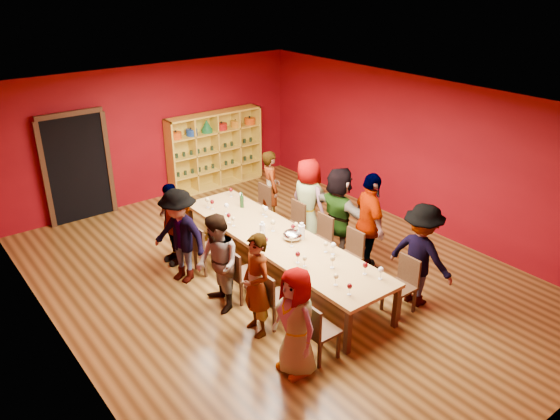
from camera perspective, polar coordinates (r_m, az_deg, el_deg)
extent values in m
cube|color=#4D3214|center=(9.47, -0.10, -7.02)|extent=(7.10, 9.10, 0.02)
cube|color=#66050C|center=(12.46, -12.99, 7.79)|extent=(7.10, 0.02, 3.00)
cube|color=#66050C|center=(6.29, 26.41, -11.46)|extent=(7.10, 0.02, 3.00)
cube|color=#66050C|center=(7.40, -22.28, -5.16)|extent=(0.02, 9.10, 3.00)
cube|color=#66050C|center=(11.13, 14.43, 5.69)|extent=(0.02, 9.10, 3.00)
cube|color=white|center=(8.31, -0.11, 11.07)|extent=(7.10, 9.10, 0.02)
cube|color=#A57F44|center=(9.11, -0.10, -3.09)|extent=(1.10, 4.50, 0.06)
cube|color=#311D10|center=(7.65, 7.10, -12.56)|extent=(0.08, 0.08, 0.69)
cube|color=#311D10|center=(10.69, -9.33, -1.34)|extent=(0.08, 0.08, 0.69)
cube|color=#311D10|center=(8.26, 12.05, -9.88)|extent=(0.08, 0.08, 0.69)
cube|color=#311D10|center=(11.13, -4.93, -0.01)|extent=(0.08, 0.08, 0.69)
cube|color=black|center=(11.92, -20.47, 4.08)|extent=(1.20, 0.14, 2.20)
cube|color=#311D10|center=(11.53, -21.19, 9.35)|extent=(1.32, 0.06, 0.10)
cube|color=#311D10|center=(11.70, -23.34, 3.24)|extent=(0.10, 0.06, 2.20)
cube|color=#311D10|center=(12.04, -17.45, 4.71)|extent=(0.10, 0.06, 2.20)
cube|color=gold|center=(12.52, -11.37, 5.14)|extent=(0.04, 0.40, 1.80)
cube|color=gold|center=(13.67, -2.51, 7.22)|extent=(0.04, 0.40, 1.80)
cube|color=gold|center=(12.81, -6.95, 9.99)|extent=(2.40, 0.40, 0.04)
cube|color=gold|center=(13.35, -6.57, 2.65)|extent=(2.40, 0.40, 0.04)
cube|color=gold|center=(13.21, -7.19, 6.44)|extent=(2.40, 0.02, 1.80)
cube|color=gold|center=(13.20, -6.66, 4.39)|extent=(2.36, 0.38, 0.03)
cube|color=gold|center=(13.05, -6.76, 6.25)|extent=(2.36, 0.38, 0.03)
cube|color=gold|center=(12.92, -6.85, 8.14)|extent=(2.36, 0.38, 0.03)
cube|color=gold|center=(12.77, -9.06, 5.70)|extent=(0.03, 0.38, 1.76)
cube|color=gold|center=(13.05, -6.76, 6.25)|extent=(0.03, 0.38, 1.76)
cube|color=gold|center=(13.36, -4.55, 6.76)|extent=(0.03, 0.38, 1.76)
cylinder|color=#D74E0C|center=(12.44, -10.84, 7.67)|extent=(0.26, 0.26, 0.15)
sphere|color=black|center=(12.41, -10.87, 8.09)|extent=(0.05, 0.05, 0.05)
cylinder|color=navy|center=(12.61, -9.22, 8.02)|extent=(0.26, 0.26, 0.15)
sphere|color=black|center=(12.59, -9.25, 8.44)|extent=(0.05, 0.05, 0.05)
cylinder|color=#1A6A34|center=(12.81, -7.64, 8.21)|extent=(0.26, 0.26, 0.08)
cone|color=#1A6A34|center=(12.77, -7.67, 8.86)|extent=(0.24, 0.24, 0.22)
cylinder|color=#AA1513|center=(13.00, -6.11, 8.68)|extent=(0.26, 0.26, 0.15)
sphere|color=black|center=(12.97, -6.13, 9.09)|extent=(0.05, 0.05, 0.05)
cylinder|color=#BF7916|center=(13.20, -4.63, 8.99)|extent=(0.26, 0.26, 0.15)
sphere|color=black|center=(13.18, -4.64, 9.39)|extent=(0.05, 0.05, 0.05)
cylinder|color=#D74E0C|center=(13.42, -3.18, 9.28)|extent=(0.26, 0.26, 0.15)
sphere|color=black|center=(13.39, -3.19, 9.67)|extent=(0.05, 0.05, 0.05)
cylinder|color=black|center=(12.72, -10.59, 3.66)|extent=(0.07, 0.07, 0.10)
cylinder|color=black|center=(12.80, -9.86, 3.85)|extent=(0.07, 0.07, 0.10)
cylinder|color=black|center=(12.88, -9.14, 4.03)|extent=(0.07, 0.07, 0.10)
cylinder|color=black|center=(12.96, -8.43, 4.21)|extent=(0.07, 0.07, 0.10)
cylinder|color=black|center=(13.05, -7.72, 4.39)|extent=(0.07, 0.07, 0.10)
cylinder|color=black|center=(13.13, -7.03, 4.57)|extent=(0.07, 0.07, 0.10)
cylinder|color=black|center=(13.22, -6.34, 4.74)|extent=(0.07, 0.07, 0.10)
cylinder|color=black|center=(13.31, -5.66, 4.91)|extent=(0.07, 0.07, 0.10)
cylinder|color=black|center=(13.41, -5.00, 5.07)|extent=(0.07, 0.07, 0.10)
cylinder|color=black|center=(13.50, -4.34, 5.24)|extent=(0.07, 0.07, 0.10)
cylinder|color=black|center=(13.60, -3.69, 5.40)|extent=(0.07, 0.07, 0.10)
cylinder|color=black|center=(13.69, -3.04, 5.55)|extent=(0.07, 0.07, 0.10)
cylinder|color=black|center=(12.57, -10.75, 5.58)|extent=(0.07, 0.07, 0.10)
cylinder|color=black|center=(12.65, -10.01, 5.76)|extent=(0.07, 0.07, 0.10)
cylinder|color=black|center=(12.73, -9.27, 5.93)|extent=(0.07, 0.07, 0.10)
cylinder|color=black|center=(12.82, -8.55, 6.10)|extent=(0.07, 0.07, 0.10)
cylinder|color=black|center=(12.90, -7.84, 6.27)|extent=(0.07, 0.07, 0.10)
cylinder|color=black|center=(12.99, -7.13, 6.43)|extent=(0.07, 0.07, 0.10)
cylinder|color=black|center=(13.08, -6.43, 6.59)|extent=(0.07, 0.07, 0.10)
cylinder|color=black|center=(13.17, -5.74, 6.75)|extent=(0.07, 0.07, 0.10)
cylinder|color=black|center=(13.26, -5.07, 6.91)|extent=(0.07, 0.07, 0.10)
cylinder|color=black|center=(13.36, -4.40, 7.06)|extent=(0.07, 0.07, 0.10)
cylinder|color=black|center=(13.46, -3.74, 7.21)|extent=(0.07, 0.07, 0.10)
cylinder|color=black|center=(13.56, -3.09, 7.35)|extent=(0.07, 0.07, 0.10)
cube|color=#311D10|center=(7.51, 4.31, -12.43)|extent=(0.42, 0.42, 0.04)
cube|color=#311D10|center=(7.26, 3.22, -11.48)|extent=(0.04, 0.40, 0.44)
cube|color=#311D10|center=(7.46, 4.14, -14.92)|extent=(0.04, 0.04, 0.41)
cube|color=#311D10|center=(7.64, 6.11, -13.89)|extent=(0.04, 0.04, 0.41)
cube|color=#311D10|center=(7.65, 2.40, -13.67)|extent=(0.04, 0.04, 0.41)
cube|color=#311D10|center=(7.83, 4.36, -12.71)|extent=(0.04, 0.04, 0.41)
imported|color=silver|center=(7.08, 1.68, -11.62)|extent=(0.45, 0.76, 1.52)
cube|color=#311D10|center=(8.12, -0.37, -9.18)|extent=(0.42, 0.42, 0.04)
cube|color=#311D10|center=(7.90, -1.48, -8.19)|extent=(0.04, 0.40, 0.44)
cube|color=#311D10|center=(8.06, -0.59, -11.45)|extent=(0.04, 0.04, 0.41)
cube|color=#311D10|center=(8.23, 1.33, -10.60)|extent=(0.04, 0.04, 0.41)
cube|color=#311D10|center=(8.28, -2.04, -10.35)|extent=(0.04, 0.04, 0.41)
cube|color=#311D10|center=(8.45, -0.14, -9.56)|extent=(0.04, 0.04, 0.41)
imported|color=#515257|center=(7.75, -2.49, -7.86)|extent=(0.48, 0.61, 1.57)
cube|color=#311D10|center=(8.71, -3.79, -6.71)|extent=(0.42, 0.42, 0.04)
cube|color=#311D10|center=(8.50, -4.90, -5.72)|extent=(0.04, 0.40, 0.44)
cube|color=#311D10|center=(8.63, -4.05, -8.80)|extent=(0.04, 0.04, 0.41)
cube|color=#311D10|center=(8.79, -2.20, -8.08)|extent=(0.04, 0.04, 0.41)
cube|color=#311D10|center=(8.88, -5.29, -7.84)|extent=(0.04, 0.04, 0.41)
cube|color=#311D10|center=(9.03, -3.47, -7.16)|extent=(0.04, 0.04, 0.41)
imported|color=pink|center=(8.32, -6.54, -5.60)|extent=(0.56, 0.83, 1.57)
cube|color=#311D10|center=(9.53, -7.51, -3.98)|extent=(0.42, 0.42, 0.04)
cube|color=#311D10|center=(9.34, -8.59, -3.01)|extent=(0.04, 0.40, 0.44)
cube|color=#311D10|center=(9.44, -7.80, -5.87)|extent=(0.04, 0.04, 0.41)
cube|color=#311D10|center=(9.58, -6.04, -5.26)|extent=(0.04, 0.04, 0.41)
cube|color=#311D10|center=(9.70, -8.82, -5.05)|extent=(0.04, 0.04, 0.41)
cube|color=#311D10|center=(9.84, -7.10, -4.48)|extent=(0.04, 0.04, 0.41)
imported|color=#608AC7|center=(9.13, -10.43, -2.70)|extent=(0.78, 1.15, 1.65)
cube|color=#311D10|center=(10.03, -9.39, -2.58)|extent=(0.42, 0.42, 0.04)
cube|color=#311D10|center=(9.85, -10.45, -1.63)|extent=(0.04, 0.40, 0.44)
cube|color=#311D10|center=(9.93, -9.69, -4.36)|extent=(0.04, 0.04, 0.41)
cube|color=#311D10|center=(10.07, -7.99, -3.81)|extent=(0.04, 0.04, 0.41)
cube|color=#311D10|center=(10.20, -10.61, -3.62)|extent=(0.04, 0.04, 0.41)
cube|color=#311D10|center=(10.34, -8.95, -3.10)|extent=(0.04, 0.04, 0.41)
imported|color=#5679B1|center=(9.76, -11.19, -1.40)|extent=(0.41, 0.89, 1.51)
cube|color=#311D10|center=(8.57, 12.38, -7.88)|extent=(0.42, 0.42, 0.04)
cube|color=#311D10|center=(8.57, 13.35, -6.08)|extent=(0.04, 0.40, 0.44)
cube|color=#311D10|center=(8.49, 12.36, -10.03)|extent=(0.04, 0.04, 0.41)
cube|color=#311D10|center=(8.71, 13.84, -9.19)|extent=(0.04, 0.04, 0.41)
cube|color=#311D10|center=(8.66, 10.64, -9.08)|extent=(0.04, 0.04, 0.41)
cube|color=#311D10|center=(8.89, 12.14, -8.29)|extent=(0.04, 0.04, 0.41)
imported|color=#121732|center=(8.66, 14.50, -4.58)|extent=(0.57, 1.13, 1.68)
cube|color=#311D10|center=(9.22, 6.96, -4.97)|extent=(0.42, 0.42, 0.04)
cube|color=#311D10|center=(9.23, 7.88, -3.30)|extent=(0.04, 0.40, 0.44)
cube|color=#311D10|center=(9.13, 6.86, -6.93)|extent=(0.04, 0.04, 0.41)
cube|color=#311D10|center=(9.34, 8.37, -6.24)|extent=(0.04, 0.04, 0.41)
cube|color=#311D10|center=(9.34, 5.41, -6.09)|extent=(0.04, 0.04, 0.41)
cube|color=#311D10|center=(9.54, 6.91, -5.44)|extent=(0.04, 0.04, 0.41)
imported|color=#D28D8F|center=(9.33, 9.33, -1.46)|extent=(0.87, 1.17, 1.81)
cube|color=#311D10|center=(9.70, 3.89, -3.28)|extent=(0.42, 0.42, 0.04)
cube|color=#311D10|center=(9.70, 4.77, -1.71)|extent=(0.04, 0.40, 0.44)
cube|color=#311D10|center=(9.59, 3.76, -5.14)|extent=(0.04, 0.04, 0.41)
cube|color=#311D10|center=(9.79, 5.26, -4.53)|extent=(0.04, 0.04, 0.41)
cube|color=#311D10|center=(9.82, 2.45, -4.37)|extent=(0.04, 0.04, 0.41)
cube|color=#311D10|center=(10.01, 3.95, -3.79)|extent=(0.04, 0.04, 0.41)
imported|color=#141B38|center=(9.82, 6.14, -0.26)|extent=(0.48, 1.59, 1.71)
cube|color=#311D10|center=(10.21, 1.11, -1.74)|extent=(0.42, 0.42, 0.04)
cube|color=#311D10|center=(10.21, 1.95, -0.25)|extent=(0.04, 0.40, 0.44)
cube|color=#311D10|center=(10.09, 0.95, -3.49)|extent=(0.04, 0.04, 0.41)
cube|color=#311D10|center=(10.29, 2.43, -2.94)|extent=(0.04, 0.04, 0.41)
cube|color=#311D10|center=(10.33, -0.23, -2.79)|extent=(0.04, 0.04, 0.41)
cube|color=#311D10|center=(10.52, 1.24, -2.27)|extent=(0.04, 0.04, 0.41)
imported|color=#C88692|center=(10.28, 2.94, 0.91)|extent=(0.49, 0.84, 1.67)
cube|color=#311D10|center=(10.98, -2.39, 0.20)|extent=(0.42, 0.42, 0.04)
cube|color=#311D10|center=(10.99, -1.61, 1.59)|extent=(0.04, 0.40, 0.44)
cube|color=#311D10|center=(10.86, -2.58, -1.39)|extent=(0.04, 0.04, 0.41)
cube|color=#311D10|center=(11.04, -1.14, -0.93)|extent=(0.04, 0.04, 0.41)
cube|color=#311D10|center=(11.12, -3.60, -0.79)|extent=(0.04, 0.04, 0.41)
cube|color=#311D10|center=(11.29, -2.17, -0.34)|extent=(0.04, 0.04, 0.41)
imported|color=#4D4E52|center=(11.03, -0.98, 2.31)|extent=(0.60, 0.69, 1.56)
cylinder|color=white|center=(9.65, -5.35, -1.32)|extent=(0.06, 0.06, 0.01)
cylinder|color=white|center=(9.63, -5.36, -1.02)|extent=(0.01, 0.01, 0.10)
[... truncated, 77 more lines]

